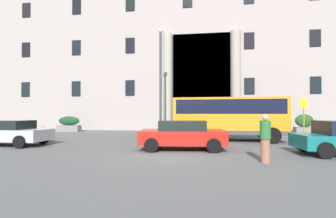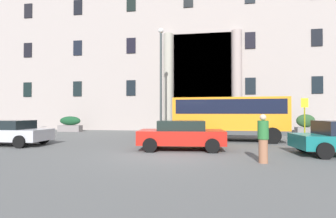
{
  "view_description": "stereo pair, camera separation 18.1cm",
  "coord_description": "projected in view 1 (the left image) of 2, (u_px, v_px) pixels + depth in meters",
  "views": [
    {
      "loc": [
        1.43,
        -10.08,
        1.7
      ],
      "look_at": [
        -0.86,
        5.91,
        1.96
      ],
      "focal_mm": 26.2,
      "sensor_mm": 36.0,
      "label": 1
    },
    {
      "loc": [
        1.61,
        -10.05,
        1.7
      ],
      "look_at": [
        -0.86,
        5.91,
        1.96
      ],
      "focal_mm": 26.2,
      "sensor_mm": 36.0,
      "label": 2
    }
  ],
  "objects": [
    {
      "name": "lamppost_plaza_centre",
      "position": [
        161.0,
        73.0,
        18.71
      ],
      "size": [
        0.4,
        0.4,
        8.22
      ],
      "color": "#353E3E",
      "rests_on": "ground_plane"
    },
    {
      "name": "pedestrian_child_trailing",
      "position": [
        265.0,
        138.0,
        8.34
      ],
      "size": [
        0.36,
        0.36,
        1.66
      ],
      "rotation": [
        0.0,
        0.0,
        1.56
      ],
      "color": "#956044",
      "rests_on": "ground_plane"
    },
    {
      "name": "parked_compact_extra",
      "position": [
        6.0,
        132.0,
        12.78
      ],
      "size": [
        4.4,
        2.03,
        1.31
      ],
      "rotation": [
        0.0,
        0.0,
        0.02
      ],
      "color": "#B2B3B8",
      "rests_on": "ground_plane"
    },
    {
      "name": "hedge_planter_east",
      "position": [
        190.0,
        124.0,
        20.71
      ],
      "size": [
        1.99,
        0.92,
        1.55
      ],
      "color": "gray",
      "rests_on": "ground_plane"
    },
    {
      "name": "bus_stop_sign",
      "position": [
        304.0,
        114.0,
        15.95
      ],
      "size": [
        0.44,
        0.08,
        2.66
      ],
      "color": "#939412",
      "rests_on": "ground_plane"
    },
    {
      "name": "motorcycle_far_end",
      "position": [
        34.0,
        134.0,
        14.46
      ],
      "size": [
        1.91,
        0.55,
        0.89
      ],
      "rotation": [
        0.0,
        0.0,
        0.03
      ],
      "color": "black",
      "rests_on": "ground_plane"
    },
    {
      "name": "parked_coupe_end",
      "position": [
        182.0,
        134.0,
        11.4
      ],
      "size": [
        4.05,
        2.33,
        1.35
      ],
      "rotation": [
        0.0,
        0.0,
        0.08
      ],
      "color": "#B31D14",
      "rests_on": "ground_plane"
    },
    {
      "name": "hedge_planter_far_west",
      "position": [
        304.0,
        125.0,
        19.59
      ],
      "size": [
        1.46,
        0.77,
        1.6
      ],
      "color": "slate",
      "rests_on": "ground_plane"
    },
    {
      "name": "hedge_planter_entrance_right",
      "position": [
        69.0,
        124.0,
        22.22
      ],
      "size": [
        2.08,
        0.72,
        1.39
      ],
      "color": "slate",
      "rests_on": "ground_plane"
    },
    {
      "name": "ground_plane",
      "position": [
        168.0,
        155.0,
        10.15
      ],
      "size": [
        80.0,
        64.0,
        0.12
      ],
      "primitive_type": "cube",
      "color": "#555756"
    },
    {
      "name": "office_building_facade",
      "position": [
        190.0,
        45.0,
        27.61
      ],
      "size": [
        42.08,
        9.71,
        18.86
      ],
      "color": "#A1958E",
      "rests_on": "ground_plane"
    },
    {
      "name": "orange_minibus",
      "position": [
        228.0,
        115.0,
        15.2
      ],
      "size": [
        6.69,
        2.92,
        2.62
      ],
      "rotation": [
        0.0,
        0.0,
        -0.04
      ],
      "color": "orange",
      "rests_on": "ground_plane"
    }
  ]
}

